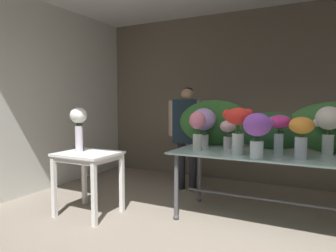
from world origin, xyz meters
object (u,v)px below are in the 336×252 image
Objects in this scene: display_table_glass at (265,163)px; vase_magenta_snapdragons at (279,128)px; vase_ivory_hydrangea at (328,124)px; vase_violet_ranunculus at (257,129)px; vase_blush_freesia at (228,131)px; vase_white_roses_tall at (79,123)px; florist at (187,127)px; vase_lilac_dahlias at (204,122)px; vase_scarlet_lilies at (238,123)px; side_table_white at (88,161)px; vase_sunset_stock at (301,133)px; vase_rosy_peonies at (197,127)px.

vase_magenta_snapdragons reaches higher than display_table_glass.
vase_ivory_hydrangea is 1.14× the size of vase_violet_ranunculus.
vase_blush_freesia is (-0.46, 0.13, 0.32)m from display_table_glass.
vase_white_roses_tall is at bearing -171.50° from vase_violet_ranunculus.
florist reaches higher than vase_violet_ranunculus.
display_table_glass is 0.43m from vase_magenta_snapdragons.
vase_blush_freesia reaches higher than display_table_glass.
vase_lilac_dahlias is 1.55m from vase_white_roses_tall.
display_table_glass is 0.56m from vase_scarlet_lilies.
florist is 2.03m from vase_ivory_hydrangea.
display_table_glass is 0.78m from vase_ivory_hydrangea.
display_table_glass is 2.23m from vase_white_roses_tall.
florist is (0.64, 1.50, 0.33)m from side_table_white.
vase_sunset_stock is at bearing -20.86° from vase_blush_freesia.
vase_scarlet_lilies is at bearing -177.14° from vase_sunset_stock.
vase_rosy_peonies is (-0.73, 0.22, -0.02)m from vase_violet_ranunculus.
florist is at bearing 128.81° from vase_lilac_dahlias.
display_table_glass reaches higher than side_table_white.
display_table_glass is 4.75× the size of vase_magenta_snapdragons.
florist reaches higher than vase_lilac_dahlias.
vase_rosy_peonies reaches higher than display_table_glass.
vase_magenta_snapdragons is 0.88× the size of vase_lilac_dahlias.
vase_rosy_peonies reaches higher than vase_blush_freesia.
vase_sunset_stock is at bearing 26.24° from vase_violet_ranunculus.
vase_blush_freesia is (0.83, -0.67, 0.02)m from florist.
florist reaches higher than vase_white_roses_tall.
vase_blush_freesia is 0.81× the size of vase_sunset_stock.
vase_blush_freesia is 0.42m from vase_rosy_peonies.
side_table_white is 2.41m from vase_sunset_stock.
vase_white_roses_tall is (-2.08, -0.69, 0.42)m from display_table_glass.
vase_sunset_stock is at bearing 11.57° from vase_white_roses_tall.
vase_lilac_dahlias is at bearing 143.96° from vase_violet_ranunculus.
side_table_white is 1.65× the size of vase_violet_ranunculus.
vase_scarlet_lilies is at bearing -153.13° from vase_magenta_snapdragons.
vase_violet_ranunculus is at bearing -140.11° from vase_ivory_hydrangea.
vase_violet_ranunculus is 0.96m from vase_lilac_dahlias.
vase_ivory_hydrangea is 0.42m from vase_sunset_stock.
vase_blush_freesia is at bearing 46.35° from vase_rosy_peonies.
vase_scarlet_lilies reaches higher than vase_violet_ranunculus.
florist is 1.66m from vase_magenta_snapdragons.
vase_sunset_stock reaches higher than side_table_white.
vase_white_roses_tall reaches higher than display_table_glass.
vase_scarlet_lilies reaches higher than vase_sunset_stock.
vase_rosy_peonies is at bearing -167.05° from vase_ivory_hydrangea.
vase_ivory_hydrangea is at bearing 22.99° from vase_scarlet_lilies.
vase_white_roses_tall is (-0.14, 0.00, 0.46)m from side_table_white.
vase_blush_freesia is at bearing 29.11° from side_table_white.
vase_blush_freesia is at bearing 164.03° from display_table_glass.
side_table_white is at bearing -170.87° from vase_violet_ranunculus.
vase_lilac_dahlias is at bearing 178.63° from vase_ivory_hydrangea.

